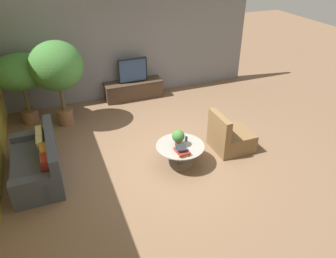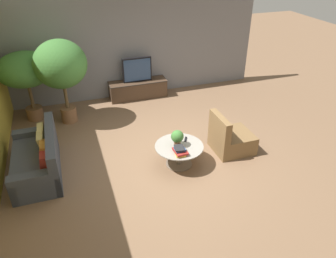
# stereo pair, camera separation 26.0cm
# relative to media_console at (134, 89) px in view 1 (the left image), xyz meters

# --- Properties ---
(ground_plane) EXTENTS (24.00, 24.00, 0.00)m
(ground_plane) POSITION_rel_media_console_xyz_m (-0.13, -2.94, -0.25)
(ground_plane) COLOR brown
(back_wall_stone) EXTENTS (7.40, 0.12, 3.00)m
(back_wall_stone) POSITION_rel_media_console_xyz_m (-0.13, 0.32, 1.25)
(back_wall_stone) COLOR slate
(back_wall_stone) RESTS_ON ground
(media_console) EXTENTS (1.62, 0.50, 0.49)m
(media_console) POSITION_rel_media_console_xyz_m (0.00, 0.00, 0.00)
(media_console) COLOR #473323
(media_console) RESTS_ON ground
(television) EXTENTS (0.80, 0.13, 0.67)m
(television) POSITION_rel_media_console_xyz_m (0.00, -0.00, 0.57)
(television) COLOR black
(television) RESTS_ON media_console
(coffee_table) EXTENTS (0.96, 0.96, 0.44)m
(coffee_table) POSITION_rel_media_console_xyz_m (-0.01, -3.35, 0.05)
(coffee_table) COLOR #756656
(coffee_table) RESTS_ON ground
(couch_by_wall) EXTENTS (0.84, 1.76, 0.84)m
(couch_by_wall) POSITION_rel_media_console_xyz_m (-2.65, -2.73, 0.04)
(couch_by_wall) COLOR #3D424C
(couch_by_wall) RESTS_ON ground
(armchair_wicker) EXTENTS (0.80, 0.76, 0.86)m
(armchair_wicker) POSITION_rel_media_console_xyz_m (1.20, -3.22, 0.02)
(armchair_wicker) COLOR brown
(armchair_wicker) RESTS_ON ground
(potted_palm_tall) EXTENTS (1.30, 1.30, 1.71)m
(potted_palm_tall) POSITION_rel_media_console_xyz_m (-2.76, -0.40, 1.01)
(potted_palm_tall) COLOR brown
(potted_palm_tall) RESTS_ON ground
(potted_palm_corner) EXTENTS (1.20, 1.20, 2.03)m
(potted_palm_corner) POSITION_rel_media_console_xyz_m (-1.96, -0.81, 1.18)
(potted_palm_corner) COLOR brown
(potted_palm_corner) RESTS_ON ground
(potted_plant_tabletop) EXTENTS (0.25, 0.25, 0.33)m
(potted_plant_tabletop) POSITION_rel_media_console_xyz_m (-0.04, -3.32, 0.37)
(potted_plant_tabletop) COLOR brown
(potted_plant_tabletop) RESTS_ON coffee_table
(book_stack) EXTENTS (0.24, 0.31, 0.14)m
(book_stack) POSITION_rel_media_console_xyz_m (-0.09, -3.60, 0.25)
(book_stack) COLOR gold
(book_stack) RESTS_ON coffee_table
(remote_black) EXTENTS (0.11, 0.16, 0.02)m
(remote_black) POSITION_rel_media_console_xyz_m (0.19, -3.18, 0.20)
(remote_black) COLOR black
(remote_black) RESTS_ON coffee_table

